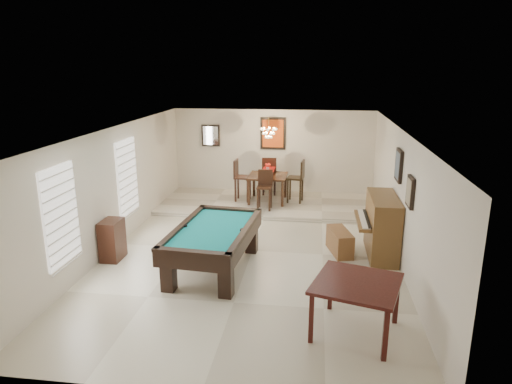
% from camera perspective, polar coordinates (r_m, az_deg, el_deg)
% --- Properties ---
extents(ground_plane, '(6.00, 9.00, 0.02)m').
position_cam_1_polar(ground_plane, '(9.91, -0.46, -7.41)').
color(ground_plane, beige).
extents(wall_back, '(6.00, 0.04, 2.60)m').
position_cam_1_polar(wall_back, '(13.83, 2.13, 4.89)').
color(wall_back, silver).
rests_on(wall_back, ground_plane).
extents(wall_front, '(6.00, 0.04, 2.60)m').
position_cam_1_polar(wall_front, '(5.35, -7.38, -13.04)').
color(wall_front, silver).
rests_on(wall_front, ground_plane).
extents(wall_left, '(0.04, 9.00, 2.60)m').
position_cam_1_polar(wall_left, '(10.31, -17.22, 0.50)').
color(wall_left, silver).
rests_on(wall_left, ground_plane).
extents(wall_right, '(0.04, 9.00, 2.60)m').
position_cam_1_polar(wall_right, '(9.54, 17.66, -0.72)').
color(wall_right, silver).
rests_on(wall_right, ground_plane).
extents(ceiling, '(6.00, 9.00, 0.04)m').
position_cam_1_polar(ceiling, '(9.21, -0.49, 7.73)').
color(ceiling, white).
rests_on(ceiling, wall_back).
extents(dining_step, '(6.00, 2.50, 0.12)m').
position_cam_1_polar(dining_step, '(12.92, 1.54, -1.54)').
color(dining_step, beige).
rests_on(dining_step, ground_plane).
extents(window_left_front, '(0.06, 1.00, 1.70)m').
position_cam_1_polar(window_left_front, '(8.41, -23.22, -2.71)').
color(window_left_front, white).
rests_on(window_left_front, wall_left).
extents(window_left_rear, '(0.06, 1.00, 1.70)m').
position_cam_1_polar(window_left_rear, '(10.81, -15.82, 1.83)').
color(window_left_rear, white).
rests_on(window_left_rear, wall_left).
extents(pool_table, '(1.57, 2.63, 0.84)m').
position_cam_1_polar(pool_table, '(8.93, -5.29, -7.13)').
color(pool_table, black).
rests_on(pool_table, ground_plane).
extents(square_table, '(1.48, 1.48, 0.82)m').
position_cam_1_polar(square_table, '(7.09, 12.32, -13.90)').
color(square_table, black).
rests_on(square_table, ground_plane).
extents(upright_piano, '(0.85, 1.52, 1.27)m').
position_cam_1_polar(upright_piano, '(9.83, 14.63, -4.11)').
color(upright_piano, brown).
rests_on(upright_piano, ground_plane).
extents(piano_bench, '(0.57, 0.96, 0.50)m').
position_cam_1_polar(piano_bench, '(9.88, 10.42, -6.12)').
color(piano_bench, brown).
rests_on(piano_bench, ground_plane).
extents(apothecary_chest, '(0.37, 0.56, 0.83)m').
position_cam_1_polar(apothecary_chest, '(9.80, -17.53, -5.72)').
color(apothecary_chest, black).
rests_on(apothecary_chest, ground_plane).
extents(dining_table, '(1.09, 1.09, 0.88)m').
position_cam_1_polar(dining_table, '(12.89, 1.47, 0.74)').
color(dining_table, black).
rests_on(dining_table, dining_step).
extents(flower_vase, '(0.16, 0.16, 0.23)m').
position_cam_1_polar(flower_vase, '(12.76, 1.48, 3.15)').
color(flower_vase, red).
rests_on(flower_vase, dining_table).
extents(dining_chair_south, '(0.40, 0.40, 1.06)m').
position_cam_1_polar(dining_chair_south, '(12.13, 1.07, 0.22)').
color(dining_chair_south, black).
rests_on(dining_chair_south, dining_step).
extents(dining_chair_north, '(0.45, 0.45, 1.14)m').
position_cam_1_polar(dining_chair_north, '(13.61, 1.67, 2.09)').
color(dining_chair_north, black).
rests_on(dining_chair_north, dining_step).
extents(dining_chair_west, '(0.46, 0.46, 1.18)m').
position_cam_1_polar(dining_chair_west, '(12.93, -1.67, 1.46)').
color(dining_chair_west, black).
rests_on(dining_chair_west, dining_step).
extents(dining_chair_east, '(0.50, 0.50, 1.19)m').
position_cam_1_polar(dining_chair_east, '(12.85, 4.94, 1.35)').
color(dining_chair_east, black).
rests_on(dining_chair_east, dining_step).
extents(chandelier, '(0.44, 0.44, 0.60)m').
position_cam_1_polar(chandelier, '(12.41, 1.59, 7.88)').
color(chandelier, '#FFE5B2').
rests_on(chandelier, ceiling).
extents(back_painting, '(0.75, 0.06, 0.95)m').
position_cam_1_polar(back_painting, '(13.69, 2.14, 7.33)').
color(back_painting, '#D84C14').
rests_on(back_painting, wall_back).
extents(back_mirror, '(0.55, 0.06, 0.65)m').
position_cam_1_polar(back_mirror, '(14.01, -5.68, 7.04)').
color(back_mirror, white).
rests_on(back_mirror, wall_back).
extents(right_picture_upper, '(0.06, 0.55, 0.65)m').
position_cam_1_polar(right_picture_upper, '(9.68, 17.43, 3.19)').
color(right_picture_upper, slate).
rests_on(right_picture_upper, wall_right).
extents(right_picture_lower, '(0.06, 0.45, 0.55)m').
position_cam_1_polar(right_picture_lower, '(8.48, 18.73, 0.01)').
color(right_picture_lower, gray).
rests_on(right_picture_lower, wall_right).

